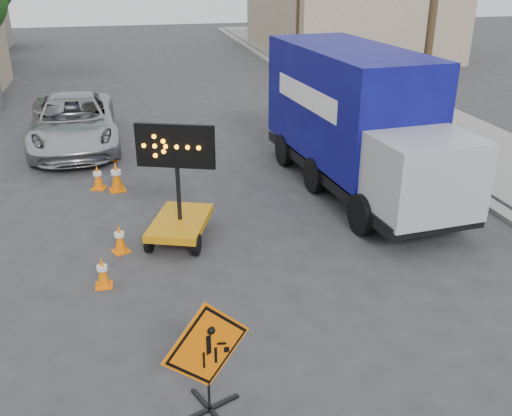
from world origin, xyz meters
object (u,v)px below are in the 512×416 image
object	(u,v)px
construction_sign	(207,356)
pickup_truck	(73,122)
arrow_board	(180,215)
box_truck	(356,129)

from	to	relation	value
construction_sign	pickup_truck	xyz separation A→B (m)	(-2.46, 12.92, -0.11)
construction_sign	pickup_truck	distance (m)	13.15
construction_sign	arrow_board	xyz separation A→B (m)	(0.19, 5.31, -0.33)
construction_sign	box_truck	size ratio (longest dim) A/B	0.22
arrow_board	pickup_truck	xyz separation A→B (m)	(-2.64, 7.61, 0.22)
arrow_board	box_truck	world-z (taller)	box_truck
construction_sign	box_truck	bearing A→B (deg)	33.37
box_truck	arrow_board	bearing A→B (deg)	-161.66
construction_sign	arrow_board	size ratio (longest dim) A/B	0.67
arrow_board	box_truck	bearing A→B (deg)	43.88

